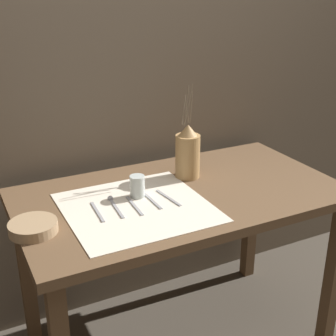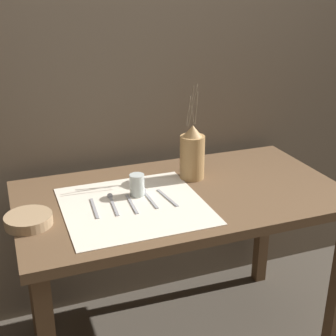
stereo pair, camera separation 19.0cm
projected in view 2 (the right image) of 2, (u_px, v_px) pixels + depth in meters
name	position (u px, v px, depth m)	size (l,w,h in m)	color
stone_wall_back	(144.00, 77.00, 2.24)	(7.00, 0.06, 2.40)	brown
wooden_table	(181.00, 214.00, 2.01)	(1.37, 0.76, 0.80)	brown
linen_cloth	(134.00, 206.00, 1.85)	(0.55, 0.54, 0.00)	beige
pitcher_with_flowers	(192.00, 154.00, 2.07)	(0.11, 0.11, 0.43)	#A87F4C
wooden_bowl	(29.00, 220.00, 1.71)	(0.17, 0.17, 0.04)	#9E7F5B
glass_tumbler_near	(137.00, 185.00, 1.92)	(0.06, 0.06, 0.09)	#B7C1BC
knife_center	(94.00, 208.00, 1.83)	(0.02, 0.18, 0.00)	#939399
spoon_inner	(111.00, 199.00, 1.89)	(0.03, 0.19, 0.02)	#939399
fork_inner	(132.00, 204.00, 1.86)	(0.02, 0.18, 0.00)	#939399
spoon_outer	(146.00, 194.00, 1.95)	(0.02, 0.19, 0.02)	#939399
fork_outer	(167.00, 198.00, 1.91)	(0.03, 0.18, 0.00)	#939399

